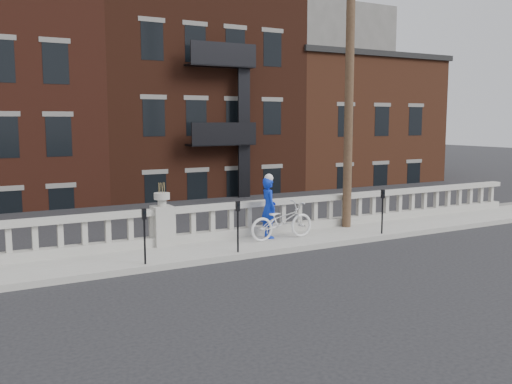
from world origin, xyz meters
The scene contains 11 objects.
ground centered at (0.00, 0.00, 0.00)m, with size 120.00×120.00×0.00m, color black.
sidewalk centered at (0.00, 3.00, 0.07)m, with size 32.00×2.20×0.15m, color gray.
balustrade centered at (0.00, 3.95, 0.64)m, with size 28.00×0.34×1.03m.
planter_pedestal centered at (0.00, 3.95, 0.83)m, with size 0.55×0.55×1.76m.
lower_level centered at (0.56, 23.04, 2.63)m, with size 80.00×44.00×20.80m.
utility_pole centered at (6.20, 3.60, 5.24)m, with size 1.60×0.28×10.00m.
parking_meter_b centered at (-1.11, 2.15, 1.00)m, with size 0.10×0.09×1.36m.
parking_meter_c centered at (1.43, 2.15, 1.00)m, with size 0.10×0.09×1.36m.
parking_meter_d centered at (6.42, 2.15, 1.00)m, with size 0.10×0.09×1.36m.
bicycle centered at (3.31, 2.99, 0.69)m, with size 0.72×2.07×1.09m, color silver.
cyclist centered at (3.09, 3.37, 1.05)m, with size 0.65×0.43×1.79m, color #0B29B3.
Camera 1 is at (-5.42, -10.90, 3.63)m, focal length 40.00 mm.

